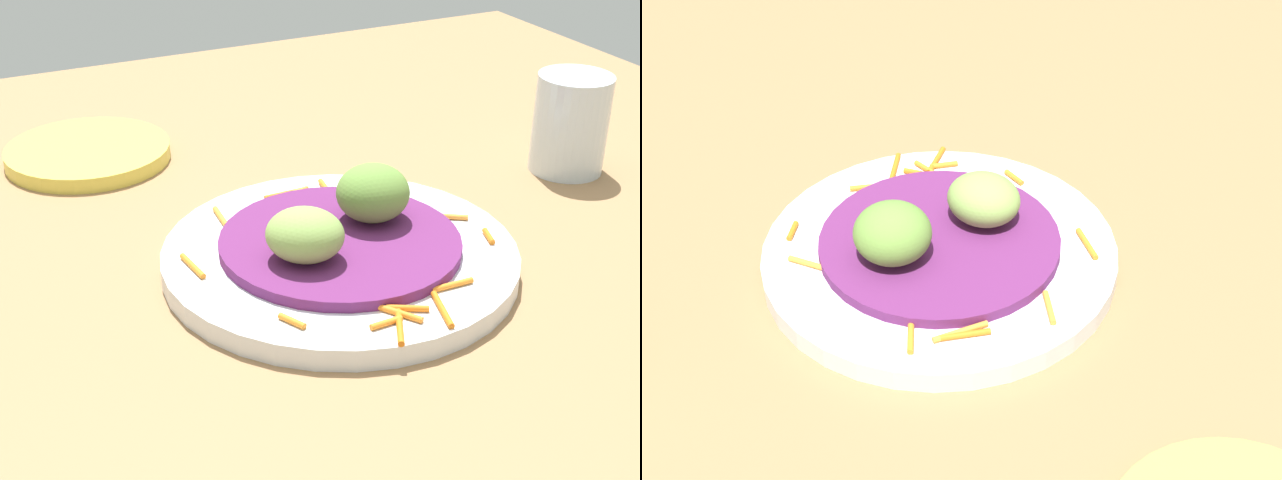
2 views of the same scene
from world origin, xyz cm
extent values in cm
cube|color=#936D47|center=(0.00, 0.00, 1.00)|extent=(110.00, 110.00, 2.00)
cylinder|color=silver|center=(-3.35, 4.74, 2.74)|extent=(24.15, 24.15, 1.49)
cylinder|color=#60235B|center=(-3.35, 4.74, 3.87)|extent=(16.40, 16.40, 0.76)
cylinder|color=orange|center=(5.45, 3.90, 3.69)|extent=(3.29, 2.32, 0.40)
cylinder|color=orange|center=(-5.07, -5.12, 3.69)|extent=(3.23, 0.72, 0.40)
cylinder|color=orange|center=(-10.90, -0.98, 3.69)|extent=(2.91, 0.61, 0.40)
cylinder|color=orange|center=(7.02, 3.32, 3.69)|extent=(3.26, 1.96, 0.40)
cylinder|color=orange|center=(-3.98, 13.36, 3.69)|extent=(2.33, 3.22, 0.40)
cylinder|color=orange|center=(6.49, 6.59, 3.69)|extent=(3.70, 1.42, 0.40)
cylinder|color=orange|center=(6.28, 2.84, 3.69)|extent=(0.47, 2.11, 0.40)
cylinder|color=orange|center=(-11.81, 7.91, 3.69)|extent=(3.03, 0.87, 0.40)
cylinder|color=orange|center=(5.46, 4.78, 3.69)|extent=(1.60, 2.45, 0.40)
cylinder|color=orange|center=(0.18, 14.52, 3.69)|extent=(1.86, 0.95, 0.40)
cylinder|color=orange|center=(-12.07, 4.90, 3.69)|extent=(1.28, 3.62, 0.40)
cylinder|color=orange|center=(-12.37, 4.67, 3.69)|extent=(0.47, 3.18, 0.40)
cylinder|color=orange|center=(4.37, 8.68, 3.69)|extent=(0.46, 2.97, 0.40)
cylinder|color=orange|center=(3.67, -2.03, 3.69)|extent=(1.90, 1.17, 0.40)
ellipsoid|color=#84A851|center=(-1.83, 1.43, 5.99)|extent=(6.76, 6.85, 3.47)
ellipsoid|color=olive|center=(-4.87, 8.05, 6.27)|extent=(5.71, 5.90, 4.03)
cylinder|color=#E0CC4C|center=(-29.24, -6.19, 2.64)|extent=(13.94, 13.94, 1.27)
cylinder|color=silver|center=(-9.69, 29.24, 6.08)|extent=(6.09, 6.09, 8.17)
camera|label=1|loc=(45.34, -20.64, 33.65)|focal=52.04mm
camera|label=2|loc=(-54.10, 12.50, 43.93)|focal=53.97mm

